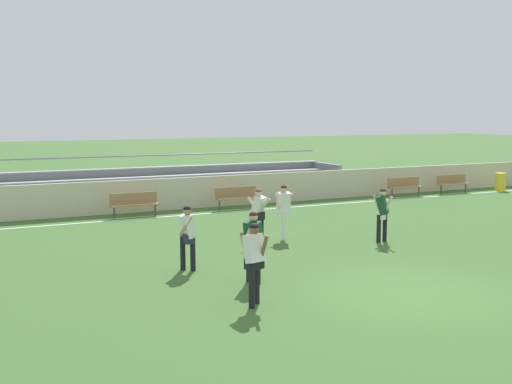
# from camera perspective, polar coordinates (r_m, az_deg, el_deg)

# --- Properties ---
(ground_plane) EXTENTS (160.00, 160.00, 0.00)m
(ground_plane) POSITION_cam_1_polar(r_m,az_deg,el_deg) (13.68, 14.34, -9.19)
(ground_plane) COLOR #3D662D
(field_line_sideline) EXTENTS (44.00, 0.12, 0.01)m
(field_line_sideline) POSITION_cam_1_polar(r_m,az_deg,el_deg) (23.64, -4.16, -1.99)
(field_line_sideline) COLOR white
(field_line_sideline) RESTS_ON ground
(sideline_wall) EXTENTS (48.00, 0.16, 1.28)m
(sideline_wall) POSITION_cam_1_polar(r_m,az_deg,el_deg) (24.97, -5.47, -0.03)
(sideline_wall) COLOR beige
(sideline_wall) RESTS_ON ground
(bleacher_stand) EXTENTS (17.26, 2.85, 1.97)m
(bleacher_stand) POSITION_cam_1_polar(r_m,az_deg,el_deg) (27.01, -9.01, 0.79)
(bleacher_stand) COLOR #B2B2B7
(bleacher_stand) RESTS_ON ground
(bench_far_left) EXTENTS (1.80, 0.40, 0.90)m
(bench_far_left) POSITION_cam_1_polar(r_m,az_deg,el_deg) (29.03, 13.81, 0.64)
(bench_far_left) COLOR #99754C
(bench_far_left) RESTS_ON ground
(bench_near_wall_gap) EXTENTS (1.80, 0.40, 0.90)m
(bench_near_wall_gap) POSITION_cam_1_polar(r_m,az_deg,el_deg) (23.18, -11.36, -0.95)
(bench_near_wall_gap) COLOR #99754C
(bench_near_wall_gap) RESTS_ON ground
(bench_centre_sideline) EXTENTS (1.80, 0.40, 0.90)m
(bench_centre_sideline) POSITION_cam_1_polar(r_m,az_deg,el_deg) (24.54, -1.84, -0.35)
(bench_centre_sideline) COLOR #99754C
(bench_centre_sideline) RESTS_ON ground
(bench_near_bin) EXTENTS (1.80, 0.40, 0.90)m
(bench_near_bin) POSITION_cam_1_polar(r_m,az_deg,el_deg) (30.96, 17.99, 0.90)
(bench_near_bin) COLOR #99754C
(bench_near_bin) RESTS_ON ground
(trash_bin) EXTENTS (0.51, 0.51, 0.89)m
(trash_bin) POSITION_cam_1_polar(r_m,az_deg,el_deg) (32.81, 21.98, 0.90)
(trash_bin) COLOR yellow
(trash_bin) RESTS_ON ground
(player_white_wide_right) EXTENTS (0.52, 0.70, 1.67)m
(player_white_wide_right) POSITION_cam_1_polar(r_m,az_deg,el_deg) (17.75, 0.25, -1.86)
(player_white_wide_right) COLOR black
(player_white_wide_right) RESTS_ON ground
(player_white_pressing_high) EXTENTS (0.48, 0.47, 1.68)m
(player_white_pressing_high) POSITION_cam_1_polar(r_m,az_deg,el_deg) (18.58, 2.62, -1.43)
(player_white_pressing_high) COLOR white
(player_white_pressing_high) RESTS_ON ground
(player_dark_wide_left) EXTENTS (0.71, 0.49, 1.65)m
(player_dark_wide_left) POSITION_cam_1_polar(r_m,az_deg,el_deg) (13.81, -0.25, -4.59)
(player_dark_wide_left) COLOR black
(player_dark_wide_left) RESTS_ON ground
(player_white_dropping_back) EXTENTS (0.57, 0.46, 1.62)m
(player_white_dropping_back) POSITION_cam_1_polar(r_m,az_deg,el_deg) (14.98, -6.46, -3.79)
(player_white_dropping_back) COLOR black
(player_white_dropping_back) RESTS_ON ground
(player_dark_overlapping) EXTENTS (0.53, 0.63, 1.63)m
(player_dark_overlapping) POSITION_cam_1_polar(r_m,az_deg,el_deg) (18.59, 11.78, -1.69)
(player_dark_overlapping) COLOR black
(player_dark_overlapping) RESTS_ON ground
(player_white_on_ball) EXTENTS (0.45, 0.55, 1.69)m
(player_white_on_ball) POSITION_cam_1_polar(r_m,az_deg,el_deg) (12.17, -0.17, -6.10)
(player_white_on_ball) COLOR black
(player_white_on_ball) RESTS_ON ground
(soccer_ball) EXTENTS (0.22, 0.22, 0.22)m
(soccer_ball) POSITION_cam_1_polar(r_m,az_deg,el_deg) (17.58, 0.60, -4.89)
(soccer_ball) COLOR yellow
(soccer_ball) RESTS_ON ground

